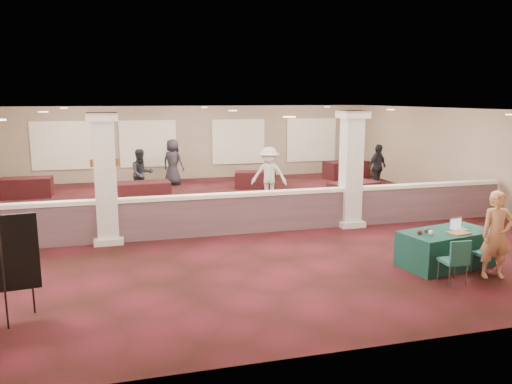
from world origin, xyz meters
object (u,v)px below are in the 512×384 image
object	(u,v)px
woman	(496,235)
far_table_back_right	(346,170)
far_table_front_left	(142,193)
attendee_a	(142,174)
easel_board	(3,255)
attendee_d	(173,162)
far_table_front_center	(261,205)
near_table	(446,248)
conf_chair_side	(456,258)
far_table_front_right	(354,192)
attendee_c	(377,167)
far_table_back_center	(255,180)
far_table_back_left	(26,187)
attendee_b	(269,175)
conf_chair_main	(489,250)

from	to	relation	value
woman	far_table_back_right	world-z (taller)	woman
far_table_front_left	woman	bearing A→B (deg)	-54.23
woman	attendee_a	distance (m)	11.92
easel_board	attendee_d	xyz separation A→B (m)	(3.85, 12.28, -0.17)
attendee_a	attendee_d	size ratio (longest dim) A/B	0.93
woman	far_table_front_center	distance (m)	7.06
attendee_a	near_table	bearing A→B (deg)	-77.05
conf_chair_side	far_table_front_left	size ratio (longest dim) A/B	0.49
easel_board	attendee_d	bearing A→B (deg)	65.70
conf_chair_side	far_table_front_center	xyz separation A→B (m)	(-2.09, 6.46, -0.20)
far_table_front_right	attendee_c	bearing A→B (deg)	45.76
far_table_back_center	attendee_c	world-z (taller)	attendee_c
easel_board	far_table_back_left	bearing A→B (deg)	91.12
easel_board	attendee_a	distance (m)	10.05
easel_board	far_table_front_center	size ratio (longest dim) A/B	1.09
woman	attendee_d	bearing A→B (deg)	123.88
woman	far_table_back_left	size ratio (longest dim) A/B	1.00
woman	far_table_back_center	bearing A→B (deg)	112.06
attendee_b	attendee_c	size ratio (longest dim) A/B	1.07
near_table	attendee_b	distance (m)	7.58
conf_chair_main	woman	distance (m)	0.41
attendee_a	far_table_front_left	bearing A→B (deg)	-112.37
far_table_front_right	far_table_back_right	world-z (taller)	far_table_back_right
conf_chair_side	easel_board	xyz separation A→B (m)	(-7.95, 0.43, 0.59)
far_table_front_left	far_table_back_right	size ratio (longest dim) A/B	0.97
near_table	attendee_d	bearing A→B (deg)	99.85
attendee_a	attendee_b	world-z (taller)	attendee_b
conf_chair_side	far_table_back_right	distance (m)	12.85
easel_board	near_table	bearing A→B (deg)	-3.02
woman	attendee_d	world-z (taller)	attendee_d
far_table_front_right	attendee_c	size ratio (longest dim) A/B	0.98
far_table_back_right	attendee_c	size ratio (longest dim) A/B	1.08
conf_chair_main	attendee_d	distance (m)	13.42
near_table	attendee_a	bearing A→B (deg)	111.45
far_table_front_right	far_table_back_center	size ratio (longest dim) A/B	1.08
conf_chair_main	far_table_back_center	world-z (taller)	conf_chair_main
conf_chair_main	conf_chair_side	distance (m)	1.07
attendee_b	near_table	bearing A→B (deg)	-52.96
far_table_front_center	attendee_b	size ratio (longest dim) A/B	0.85
woman	far_table_back_center	xyz separation A→B (m)	(-2.00, 11.04, -0.55)
far_table_back_right	attendee_b	distance (m)	6.26
near_table	attendee_d	size ratio (longest dim) A/B	1.05
easel_board	conf_chair_main	bearing A→B (deg)	-7.64
far_table_back_left	attendee_d	world-z (taller)	attendee_d
attendee_a	attendee_b	xyz separation A→B (m)	(4.19, -1.81, 0.07)
far_table_front_right	attendee_c	xyz separation A→B (m)	(1.96, 2.01, 0.54)
far_table_front_center	far_table_back_center	bearing A→B (deg)	76.97
near_table	far_table_back_center	size ratio (longest dim) A/B	1.23
woman	far_table_back_center	distance (m)	11.24
far_table_front_left	far_table_front_center	world-z (taller)	far_table_front_left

